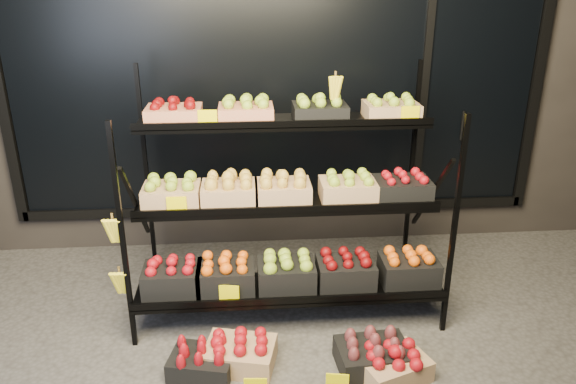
{
  "coord_description": "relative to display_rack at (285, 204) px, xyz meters",
  "views": [
    {
      "loc": [
        -0.27,
        -2.91,
        2.29
      ],
      "look_at": [
        0.0,
        0.55,
        0.89
      ],
      "focal_mm": 35.0,
      "sensor_mm": 36.0,
      "label": 1
    }
  ],
  "objects": [
    {
      "name": "ground",
      "position": [
        0.01,
        -0.6,
        -0.79
      ],
      "size": [
        24.0,
        24.0,
        0.0
      ],
      "primitive_type": "plane",
      "color": "#514F4C",
      "rests_on": "ground"
    },
    {
      "name": "building",
      "position": [
        0.01,
        1.99,
        0.96
      ],
      "size": [
        6.0,
        2.08,
        3.5
      ],
      "color": "#2D2826",
      "rests_on": "ground"
    },
    {
      "name": "display_rack",
      "position": [
        0.0,
        0.0,
        0.0
      ],
      "size": [
        2.18,
        1.02,
        1.72
      ],
      "color": "black",
      "rests_on": "ground"
    },
    {
      "name": "floor_crate_left",
      "position": [
        -0.33,
        -0.68,
        -0.69
      ],
      "size": [
        0.48,
        0.39,
        0.21
      ],
      "rotation": [
        0.0,
        0.0,
        -0.22
      ],
      "color": "tan",
      "rests_on": "ground"
    },
    {
      "name": "floor_crate_midleft",
      "position": [
        -0.56,
        -0.73,
        -0.7
      ],
      "size": [
        0.43,
        0.35,
        0.19
      ],
      "rotation": [
        0.0,
        0.0,
        -0.22
      ],
      "color": "black",
      "rests_on": "ground"
    },
    {
      "name": "floor_crate_midright",
      "position": [
        0.58,
        -0.86,
        -0.69
      ],
      "size": [
        0.47,
        0.41,
        0.2
      ],
      "rotation": [
        0.0,
        0.0,
        0.36
      ],
      "color": "tan",
      "rests_on": "ground"
    },
    {
      "name": "floor_crate_right",
      "position": [
        0.48,
        -0.76,
        -0.69
      ],
      "size": [
        0.46,
        0.35,
        0.21
      ],
      "rotation": [
        0.0,
        0.0,
        0.08
      ],
      "color": "black",
      "rests_on": "ground"
    }
  ]
}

